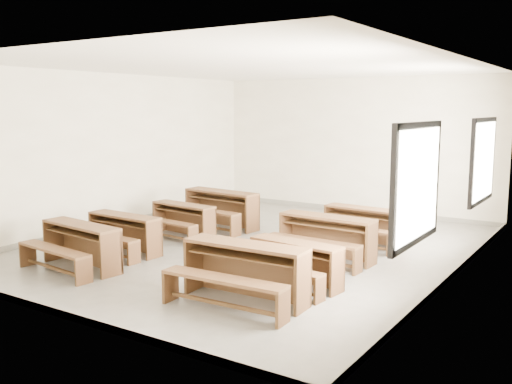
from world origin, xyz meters
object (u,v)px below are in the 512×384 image
Objects in this scene: desk_set_0 at (79,243)px; desk_set_7 at (363,223)px; desk_set_5 at (294,260)px; desk_set_6 at (325,235)px; desk_set_1 at (123,231)px; desk_set_3 at (220,206)px; desk_set_4 at (243,268)px; desk_set_2 at (182,218)px.

desk_set_7 is at bearing 58.04° from desk_set_0.
desk_set_6 reaches higher than desk_set_5.
desk_set_5 is (3.39, 0.00, -0.02)m from desk_set_1.
desk_set_4 is at bearing -44.23° from desk_set_3.
desk_set_1 is at bearing -134.13° from desk_set_7.
desk_set_0 is 0.95× the size of desk_set_4.
desk_set_1 is at bearing 161.16° from desk_set_4.
desk_set_4 is 2.43m from desk_set_6.
desk_set_7 is at bearing 43.71° from desk_set_1.
desk_set_6 is (-0.03, 2.43, -0.02)m from desk_set_4.
desk_set_5 is at bearing -82.39° from desk_set_7.
desk_set_0 is 1.09× the size of desk_set_1.
desk_set_0 is at bearing -84.37° from desk_set_3.
desk_set_3 reaches higher than desk_set_4.
desk_set_6 is (-0.25, 1.49, 0.06)m from desk_set_5.
desk_set_6 is at bearing 88.31° from desk_set_4.
desk_set_1 is at bearing -152.56° from desk_set_6.
desk_set_7 reaches higher than desk_set_5.
desk_set_3 is 4.68m from desk_set_4.
desk_set_4 is (3.04, -3.56, -0.01)m from desk_set_3.
desk_set_2 is 0.86× the size of desk_set_4.
desk_set_0 reaches higher than desk_set_2.
desk_set_3 is at bearing 90.62° from desk_set_2.
desk_set_4 is (3.17, -0.94, 0.06)m from desk_set_1.
desk_set_3 reaches higher than desk_set_0.
desk_set_2 is 0.90× the size of desk_set_6.
desk_set_3 is (0.10, 1.09, 0.08)m from desk_set_2.
desk_set_7 is (0.10, 1.35, -0.03)m from desk_set_6.
desk_set_3 is at bearing -171.27° from desk_set_7.
desk_set_1 is 0.96× the size of desk_set_7.
desk_set_1 is 1.01× the size of desk_set_2.
desk_set_7 is at bearing 99.00° from desk_set_5.
desk_set_0 is 4.99m from desk_set_7.
desk_set_6 is 1.05× the size of desk_set_7.
desk_set_1 reaches higher than desk_set_2.
desk_set_0 is 0.92× the size of desk_set_3.
desk_set_7 is at bearing 9.35° from desk_set_3.
desk_set_5 is at bearing -33.53° from desk_set_3.
desk_set_1 is 3.39m from desk_set_5.
desk_set_0 reaches higher than desk_set_7.
desk_set_7 reaches higher than desk_set_1.
desk_set_1 is 0.91× the size of desk_set_6.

